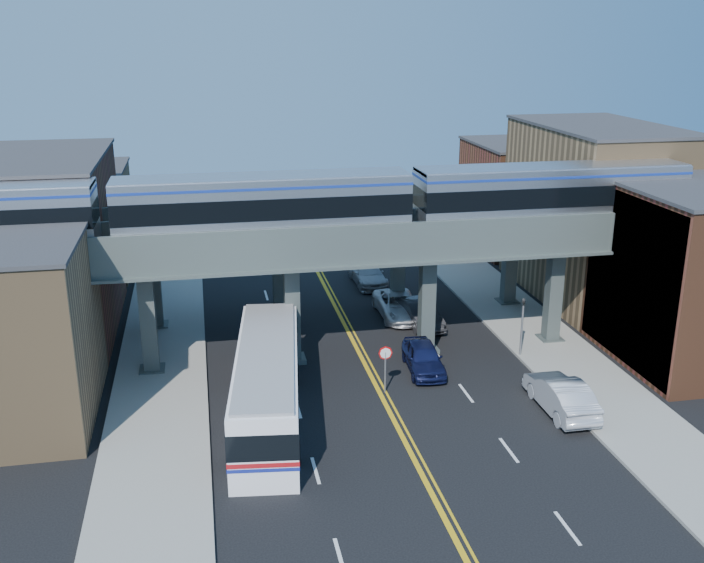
{
  "coord_description": "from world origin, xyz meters",
  "views": [
    {
      "loc": [
        -8.72,
        -33.87,
        18.57
      ],
      "look_at": [
        -0.81,
        6.45,
        5.17
      ],
      "focal_mm": 40.0,
      "sensor_mm": 36.0,
      "label": 1
    }
  ],
  "objects": [
    {
      "name": "ground",
      "position": [
        0.0,
        0.0,
        0.0
      ],
      "size": [
        120.0,
        120.0,
        0.0
      ],
      "primitive_type": "plane",
      "color": "black",
      "rests_on": "ground"
    },
    {
      "name": "building_east_a",
      "position": [
        18.5,
        4.0,
        5.0
      ],
      "size": [
        8.0,
        10.0,
        10.0
      ],
      "primitive_type": "cube",
      "color": "brown",
      "rests_on": "ground"
    },
    {
      "name": "traffic_signal",
      "position": [
        9.2,
        6.0,
        2.3
      ],
      "size": [
        0.15,
        0.18,
        4.1
      ],
      "color": "slate",
      "rests_on": "ground"
    },
    {
      "name": "car_lane_c",
      "position": [
        3.85,
        13.94,
        0.8
      ],
      "size": [
        2.67,
        5.76,
        1.6
      ],
      "primitive_type": "imported",
      "rotation": [
        0.0,
        0.0,
        -0.0
      ],
      "color": "white",
      "rests_on": "ground"
    },
    {
      "name": "building_west_a",
      "position": [
        -18.5,
        4.0,
        4.5
      ],
      "size": [
        8.0,
        10.0,
        9.0
      ],
      "primitive_type": "cube",
      "color": "olive",
      "rests_on": "ground"
    },
    {
      "name": "elevated_viaduct_near",
      "position": [
        0.0,
        8.0,
        6.47
      ],
      "size": [
        52.0,
        3.6,
        7.4
      ],
      "color": "#475250",
      "rests_on": "ground"
    },
    {
      "name": "elevated_viaduct_far",
      "position": [
        0.0,
        15.0,
        6.47
      ],
      "size": [
        52.0,
        3.6,
        7.4
      ],
      "color": "#475250",
      "rests_on": "ground"
    },
    {
      "name": "stop_sign",
      "position": [
        0.3,
        3.0,
        1.76
      ],
      "size": [
        0.76,
        0.09,
        2.63
      ],
      "color": "slate",
      "rests_on": "ground"
    },
    {
      "name": "car_lane_a",
      "position": [
        3.06,
        5.25,
        0.81
      ],
      "size": [
        2.26,
        4.9,
        1.63
      ],
      "primitive_type": "imported",
      "rotation": [
        0.0,
        0.0,
        -0.07
      ],
      "color": "#11163E",
      "rests_on": "ground"
    },
    {
      "name": "building_east_b",
      "position": [
        18.5,
        16.0,
        6.0
      ],
      "size": [
        8.0,
        14.0,
        12.0
      ],
      "primitive_type": "cube",
      "color": "olive",
      "rests_on": "ground"
    },
    {
      "name": "building_west_c",
      "position": [
        -18.5,
        29.0,
        4.0
      ],
      "size": [
        8.0,
        10.0,
        8.0
      ],
      "primitive_type": "cube",
      "color": "olive",
      "rests_on": "ground"
    },
    {
      "name": "mural_panel",
      "position": [
        14.55,
        4.0,
        4.75
      ],
      "size": [
        0.1,
        9.5,
        9.5
      ],
      "primitive_type": "cube",
      "color": "teal",
      "rests_on": "ground"
    },
    {
      "name": "building_east_c",
      "position": [
        18.5,
        29.0,
        4.5
      ],
      "size": [
        8.0,
        10.0,
        9.0
      ],
      "primitive_type": "cube",
      "color": "brown",
      "rests_on": "ground"
    },
    {
      "name": "transit_bus",
      "position": [
        -6.06,
        1.26,
        1.81
      ],
      "size": [
        4.63,
        13.94,
        3.52
      ],
      "rotation": [
        0.0,
        0.0,
        1.45
      ],
      "color": "white",
      "rests_on": "ground"
    },
    {
      "name": "building_west_b",
      "position": [
        -18.5,
        16.0,
        5.5
      ],
      "size": [
        8.0,
        14.0,
        11.0
      ],
      "primitive_type": "cube",
      "color": "brown",
      "rests_on": "ground"
    },
    {
      "name": "car_lane_b",
      "position": [
        4.77,
        12.09,
        0.83
      ],
      "size": [
        2.23,
        5.18,
        1.66
      ],
      "primitive_type": "imported",
      "rotation": [
        0.0,
        0.0,
        0.1
      ],
      "color": "#2F2F31",
      "rests_on": "ground"
    },
    {
      "name": "sidewalk_east",
      "position": [
        11.5,
        10.0,
        0.08
      ],
      "size": [
        5.0,
        70.0,
        0.16
      ],
      "primitive_type": "cube",
      "color": "gray",
      "rests_on": "ground"
    },
    {
      "name": "transit_train",
      "position": [
        -5.42,
        8.0,
        9.35
      ],
      "size": [
        49.38,
        3.1,
        3.61
      ],
      "color": "black",
      "rests_on": "elevated_viaduct_near"
    },
    {
      "name": "sidewalk_west",
      "position": [
        -11.5,
        10.0,
        0.08
      ],
      "size": [
        5.0,
        70.0,
        0.16
      ],
      "primitive_type": "cube",
      "color": "gray",
      "rests_on": "ground"
    },
    {
      "name": "car_lane_d",
      "position": [
        3.3,
        21.23,
        0.79
      ],
      "size": [
        2.35,
        5.48,
        1.57
      ],
      "primitive_type": "imported",
      "rotation": [
        0.0,
        0.0,
        0.03
      ],
      "color": "#A1A1A5",
      "rests_on": "ground"
    },
    {
      "name": "car_parked_curb",
      "position": [
        8.5,
        -0.8,
        0.9
      ],
      "size": [
        1.91,
        5.44,
        1.79
      ],
      "primitive_type": "imported",
      "rotation": [
        0.0,
        0.0,
        3.14
      ],
      "color": "silver",
      "rests_on": "ground"
    }
  ]
}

